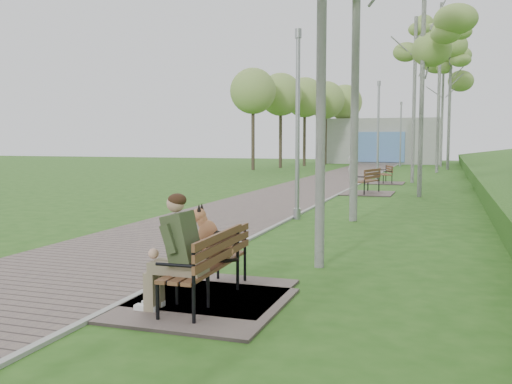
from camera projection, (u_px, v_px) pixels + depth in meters
walkway at (305, 189)px, 24.11m from camera, size 3.50×67.00×0.04m
kerb at (346, 190)px, 23.56m from camera, size 0.10×67.00×0.05m
building_north at (384, 141)px, 51.69m from camera, size 10.00×5.20×4.00m
bench_main at (195, 270)px, 7.17m from camera, size 1.95×2.16×1.70m
bench_second at (214, 280)px, 7.78m from camera, size 1.82×2.03×1.12m
bench_third at (366, 188)px, 22.33m from camera, size 2.00×2.22×1.23m
bench_far at (385, 179)px, 27.67m from camera, size 1.76×1.96×1.08m
lamp_post_second at (298, 132)px, 15.00m from camera, size 0.19×0.19×4.98m
lamp_post_third at (378, 134)px, 30.53m from camera, size 0.20×0.20×5.24m
lamp_post_far at (401, 136)px, 45.46m from camera, size 0.20×0.20×5.14m
pedestrian_near at (352, 165)px, 30.36m from camera, size 0.67×0.55×1.58m
birch_mid_c at (424, 26)px, 20.58m from camera, size 2.63×2.63×7.89m
birch_far_b at (415, 48)px, 27.46m from camera, size 2.25×2.25×8.34m
birch_far_c at (441, 34)px, 35.94m from camera, size 2.85×2.85×11.14m
birch_distant_a at (444, 66)px, 44.10m from camera, size 2.96×2.96×9.92m
birch_distant_b at (451, 48)px, 39.97m from camera, size 2.93×2.93×10.91m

